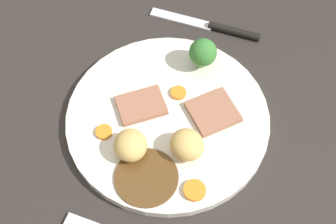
{
  "coord_description": "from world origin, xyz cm",
  "views": [
    {
      "loc": [
        -33.21,
        -14.74,
        64.39
      ],
      "look_at": [
        0.09,
        -0.97,
        6.0
      ],
      "focal_mm": 52.04,
      "sensor_mm": 36.0,
      "label": 1
    }
  ],
  "objects_px": {
    "broccoli_floret": "(203,53)",
    "carrot_coin_side": "(195,190)",
    "knife": "(214,27)",
    "carrot_coin_back": "(178,93)",
    "carrot_coin_front": "(104,132)",
    "roast_potato_left": "(130,145)",
    "meat_slice_main": "(142,104)",
    "dinner_plate": "(168,118)",
    "roast_potato_right": "(187,145)",
    "meat_slice_under": "(213,112)"
  },
  "relations": [
    {
      "from": "roast_potato_left",
      "to": "meat_slice_main",
      "type": "bearing_deg",
      "value": 12.67
    },
    {
      "from": "roast_potato_right",
      "to": "roast_potato_left",
      "type": "bearing_deg",
      "value": 112.97
    },
    {
      "from": "meat_slice_under",
      "to": "roast_potato_left",
      "type": "xyz_separation_m",
      "value": [
        -0.1,
        0.08,
        0.01
      ]
    },
    {
      "from": "meat_slice_under",
      "to": "roast_potato_right",
      "type": "bearing_deg",
      "value": 169.54
    },
    {
      "from": "meat_slice_under",
      "to": "broccoli_floret",
      "type": "relative_size",
      "value": 1.25
    },
    {
      "from": "meat_slice_under",
      "to": "knife",
      "type": "xyz_separation_m",
      "value": [
        0.16,
        0.06,
        -0.01
      ]
    },
    {
      "from": "roast_potato_right",
      "to": "carrot_coin_back",
      "type": "distance_m",
      "value": 0.1
    },
    {
      "from": "carrot_coin_front",
      "to": "meat_slice_under",
      "type": "bearing_deg",
      "value": -55.72
    },
    {
      "from": "broccoli_floret",
      "to": "carrot_coin_side",
      "type": "bearing_deg",
      "value": -162.26
    },
    {
      "from": "roast_potato_left",
      "to": "carrot_coin_back",
      "type": "relative_size",
      "value": 2.08
    },
    {
      "from": "carrot_coin_back",
      "to": "carrot_coin_side",
      "type": "bearing_deg",
      "value": -150.33
    },
    {
      "from": "knife",
      "to": "meat_slice_main",
      "type": "bearing_deg",
      "value": 73.41
    },
    {
      "from": "meat_slice_under",
      "to": "knife",
      "type": "height_order",
      "value": "meat_slice_under"
    },
    {
      "from": "carrot_coin_back",
      "to": "broccoli_floret",
      "type": "bearing_deg",
      "value": -11.86
    },
    {
      "from": "carrot_coin_front",
      "to": "broccoli_floret",
      "type": "xyz_separation_m",
      "value": [
        0.16,
        -0.08,
        0.03
      ]
    },
    {
      "from": "meat_slice_main",
      "to": "knife",
      "type": "relative_size",
      "value": 0.36
    },
    {
      "from": "meat_slice_main",
      "to": "meat_slice_under",
      "type": "height_order",
      "value": "same"
    },
    {
      "from": "meat_slice_under",
      "to": "knife",
      "type": "relative_size",
      "value": 0.34
    },
    {
      "from": "broccoli_floret",
      "to": "knife",
      "type": "distance_m",
      "value": 0.1
    },
    {
      "from": "meat_slice_under",
      "to": "roast_potato_right",
      "type": "xyz_separation_m",
      "value": [
        -0.07,
        0.01,
        0.01
      ]
    },
    {
      "from": "carrot_coin_side",
      "to": "knife",
      "type": "relative_size",
      "value": 0.16
    },
    {
      "from": "meat_slice_under",
      "to": "carrot_coin_side",
      "type": "height_order",
      "value": "meat_slice_under"
    },
    {
      "from": "meat_slice_under",
      "to": "carrot_coin_side",
      "type": "relative_size",
      "value": 2.15
    },
    {
      "from": "carrot_coin_front",
      "to": "carrot_coin_side",
      "type": "height_order",
      "value": "carrot_coin_side"
    },
    {
      "from": "meat_slice_main",
      "to": "carrot_coin_front",
      "type": "height_order",
      "value": "meat_slice_main"
    },
    {
      "from": "carrot_coin_back",
      "to": "carrot_coin_side",
      "type": "xyz_separation_m",
      "value": [
        -0.13,
        -0.08,
        0.0
      ]
    },
    {
      "from": "meat_slice_main",
      "to": "roast_potato_right",
      "type": "relative_size",
      "value": 1.4
    },
    {
      "from": "roast_potato_right",
      "to": "carrot_coin_back",
      "type": "xyz_separation_m",
      "value": [
        0.08,
        0.05,
        -0.02
      ]
    },
    {
      "from": "knife",
      "to": "roast_potato_left",
      "type": "bearing_deg",
      "value": 80.57
    },
    {
      "from": "meat_slice_under",
      "to": "broccoli_floret",
      "type": "distance_m",
      "value": 0.09
    },
    {
      "from": "carrot_coin_back",
      "to": "broccoli_floret",
      "type": "relative_size",
      "value": 0.45
    },
    {
      "from": "dinner_plate",
      "to": "roast_potato_left",
      "type": "distance_m",
      "value": 0.08
    },
    {
      "from": "meat_slice_under",
      "to": "carrot_coin_back",
      "type": "height_order",
      "value": "meat_slice_under"
    },
    {
      "from": "meat_slice_under",
      "to": "broccoli_floret",
      "type": "xyz_separation_m",
      "value": [
        0.08,
        0.05,
        0.03
      ]
    },
    {
      "from": "meat_slice_main",
      "to": "carrot_coin_side",
      "type": "distance_m",
      "value": 0.15
    },
    {
      "from": "roast_potato_right",
      "to": "broccoli_floret",
      "type": "xyz_separation_m",
      "value": [
        0.15,
        0.03,
        0.01
      ]
    },
    {
      "from": "roast_potato_right",
      "to": "carrot_coin_front",
      "type": "relative_size",
      "value": 2.07
    },
    {
      "from": "roast_potato_right",
      "to": "meat_slice_under",
      "type": "bearing_deg",
      "value": -10.46
    },
    {
      "from": "meat_slice_main",
      "to": "meat_slice_under",
      "type": "xyz_separation_m",
      "value": [
        0.03,
        -0.1,
        0.0
      ]
    },
    {
      "from": "meat_slice_main",
      "to": "broccoli_floret",
      "type": "bearing_deg",
      "value": -28.02
    },
    {
      "from": "meat_slice_main",
      "to": "carrot_coin_side",
      "type": "height_order",
      "value": "meat_slice_main"
    },
    {
      "from": "dinner_plate",
      "to": "carrot_coin_back",
      "type": "xyz_separation_m",
      "value": [
        0.04,
        0.0,
        0.01
      ]
    },
    {
      "from": "meat_slice_main",
      "to": "carrot_coin_side",
      "type": "bearing_deg",
      "value": -129.17
    },
    {
      "from": "roast_potato_left",
      "to": "carrot_coin_side",
      "type": "bearing_deg",
      "value": -102.01
    },
    {
      "from": "knife",
      "to": "carrot_coin_back",
      "type": "bearing_deg",
      "value": 85.3
    },
    {
      "from": "broccoli_floret",
      "to": "roast_potato_right",
      "type": "bearing_deg",
      "value": -167.66
    },
    {
      "from": "dinner_plate",
      "to": "roast_potato_left",
      "type": "relative_size",
      "value": 6.09
    },
    {
      "from": "meat_slice_under",
      "to": "roast_potato_left",
      "type": "height_order",
      "value": "roast_potato_left"
    },
    {
      "from": "dinner_plate",
      "to": "carrot_coin_side",
      "type": "distance_m",
      "value": 0.12
    },
    {
      "from": "meat_slice_main",
      "to": "roast_potato_left",
      "type": "distance_m",
      "value": 0.08
    }
  ]
}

